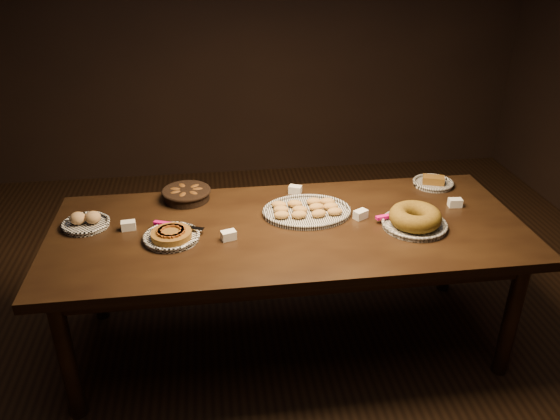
{
  "coord_description": "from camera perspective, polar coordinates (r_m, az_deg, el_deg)",
  "views": [
    {
      "loc": [
        -0.37,
        -2.39,
        2.09
      ],
      "look_at": [
        -0.04,
        0.05,
        0.82
      ],
      "focal_mm": 35.0,
      "sensor_mm": 36.0,
      "label": 1
    }
  ],
  "objects": [
    {
      "name": "bread_roll_plate",
      "position": [
        2.93,
        -19.64,
        -1.16
      ],
      "size": [
        0.24,
        0.24,
        0.08
      ],
      "rotation": [
        0.0,
        0.0,
        0.39
      ],
      "color": "white",
      "rests_on": "buffet_table"
    },
    {
      "name": "loaf_plate",
      "position": [
        3.33,
        15.71,
        2.8
      ],
      "size": [
        0.24,
        0.24,
        0.06
      ],
      "rotation": [
        0.0,
        0.0,
        -0.35
      ],
      "color": "black",
      "rests_on": "buffet_table"
    },
    {
      "name": "apple_tart_plate",
      "position": [
        2.7,
        -11.27,
        -2.64
      ],
      "size": [
        0.3,
        0.28,
        0.05
      ],
      "rotation": [
        0.0,
        0.0,
        -0.35
      ],
      "color": "white",
      "rests_on": "buffet_table"
    },
    {
      "name": "buffet_table",
      "position": [
        2.81,
        0.92,
        -3.03
      ],
      "size": [
        2.4,
        1.0,
        0.75
      ],
      "color": "black",
      "rests_on": "ground"
    },
    {
      "name": "ground",
      "position": [
        3.2,
        0.83,
        -13.53
      ],
      "size": [
        5.0,
        5.0,
        0.0
      ],
      "primitive_type": "plane",
      "color": "black",
      "rests_on": "ground"
    },
    {
      "name": "madeleine_platter",
      "position": [
        2.89,
        2.81,
        -0.03
      ],
      "size": [
        0.47,
        0.38,
        0.05
      ],
      "rotation": [
        0.0,
        0.0,
        -0.23
      ],
      "color": "black",
      "rests_on": "buffet_table"
    },
    {
      "name": "bundt_cake_plate",
      "position": [
        2.83,
        13.9,
        -0.93
      ],
      "size": [
        0.36,
        0.35,
        0.1
      ],
      "rotation": [
        0.0,
        0.0,
        0.43
      ],
      "color": "black",
      "rests_on": "buffet_table"
    },
    {
      "name": "tent_cards",
      "position": [
        2.85,
        1.8,
        -0.27
      ],
      "size": [
        1.8,
        0.54,
        0.04
      ],
      "color": "white",
      "rests_on": "buffet_table"
    },
    {
      "name": "croissant_basket",
      "position": [
        3.07,
        -9.75,
        1.74
      ],
      "size": [
        0.27,
        0.27,
        0.07
      ],
      "rotation": [
        0.0,
        0.0,
        0.04
      ],
      "color": "black",
      "rests_on": "buffet_table"
    }
  ]
}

